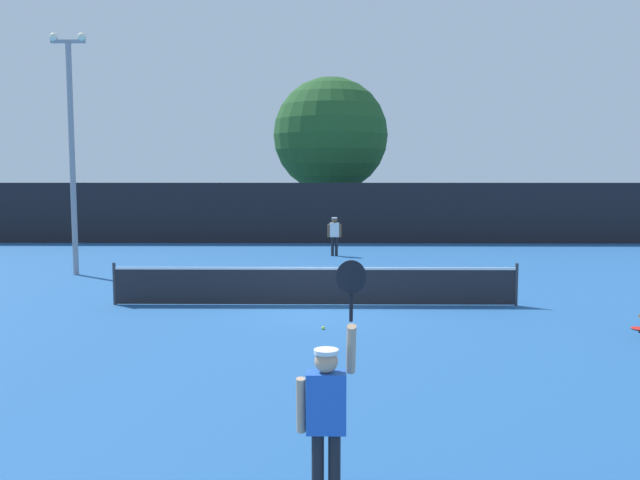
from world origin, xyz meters
name	(u,v)px	position (x,y,z in m)	size (l,w,h in m)	color
ground_plane	(315,305)	(0.00, 0.00, 0.00)	(120.00, 120.00, 0.00)	#235693
tennis_net	(315,285)	(0.00, 0.00, 0.51)	(10.18, 0.08, 1.07)	#232328
perimeter_fence	(321,213)	(0.00, 15.52, 1.46)	(38.72, 0.12, 2.91)	black
player_serving	(327,405)	(0.32, -10.31, 1.06)	(0.68, 0.39, 2.44)	blue
player_receiving	(334,233)	(0.60, 10.36, 0.95)	(0.57, 0.23, 1.56)	white
tennis_ball	(323,328)	(0.23, -2.67, 0.03)	(0.07, 0.07, 0.07)	#CCE033
spare_racket	(639,329)	(6.92, -2.60, 0.02)	(0.28, 0.52, 0.04)	black
light_pole	(71,138)	(-7.96, 5.08, 4.45)	(1.18, 0.28, 7.78)	gray
large_tree	(331,135)	(0.47, 20.71, 5.48)	(6.35, 6.35, 8.67)	brown
parked_car_near	(278,218)	(-2.59, 22.08, 0.78)	(2.26, 4.35, 1.69)	white
parked_car_mid	(427,220)	(5.95, 21.15, 0.78)	(2.25, 4.34, 1.69)	red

